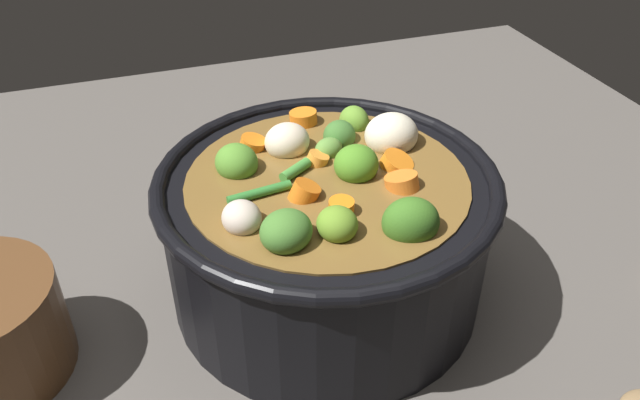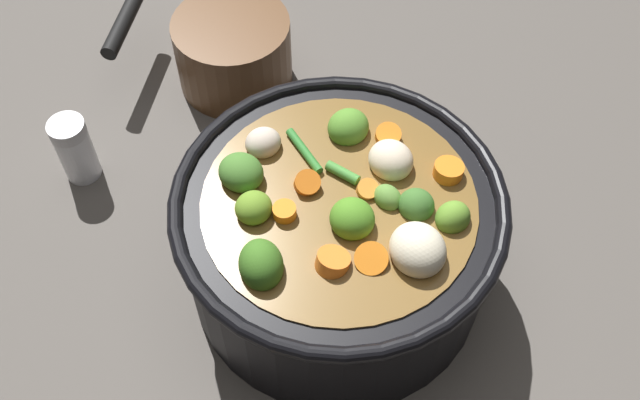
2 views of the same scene
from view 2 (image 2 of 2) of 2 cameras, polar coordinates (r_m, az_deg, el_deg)
ground_plane at (r=0.75m, az=1.26°, el=-5.61°), size 1.10×1.10×0.00m
cooking_pot at (r=0.69m, az=1.37°, el=-2.76°), size 0.29×0.29×0.15m
salt_shaker at (r=0.83m, az=-17.99°, el=3.67°), size 0.04×0.04×0.08m
small_saucepan at (r=0.89m, az=-6.52°, el=11.16°), size 0.19×0.21×0.09m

